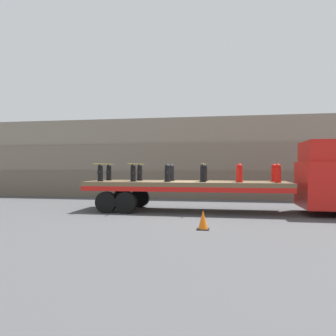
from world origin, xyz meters
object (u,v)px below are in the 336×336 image
Objects in this scene: fire_hydrant_black_far_0 at (109,173)px; fire_hydrant_red_far_4 at (239,173)px; fire_hydrant_black_near_3 at (203,173)px; fire_hydrant_red_near_4 at (240,173)px; fire_hydrant_black_near_2 at (167,173)px; fire_hydrant_red_near_5 at (278,173)px; fire_hydrant_black_far_2 at (171,173)px; traffic_cone at (203,220)px; fire_hydrant_black_near_1 at (133,173)px; fire_hydrant_black_near_0 at (100,173)px; flatbed_trailer at (175,187)px; fire_hydrant_black_far_1 at (140,173)px; fire_hydrant_black_far_3 at (204,173)px; fire_hydrant_red_far_5 at (274,173)px.

fire_hydrant_red_far_4 is (6.12, 0.00, 0.00)m from fire_hydrant_black_far_0.
fire_hydrant_black_near_3 and fire_hydrant_red_near_4 have the same top height.
fire_hydrant_black_far_0 is 3.25m from fire_hydrant_black_near_2.
fire_hydrant_black_near_2 is at bearing 180.00° from fire_hydrant_red_near_5.
fire_hydrant_red_near_4 is (3.06, -1.10, 0.00)m from fire_hydrant_black_far_2.
fire_hydrant_red_near_5 is 4.81m from traffic_cone.
fire_hydrant_black_near_2 is (1.53, 0.00, 0.00)m from fire_hydrant_black_near_1.
fire_hydrant_black_near_0 is at bearing 180.00° from fire_hydrant_black_near_2.
fire_hydrant_black_near_0 is 6.22m from traffic_cone.
flatbed_trailer is 14.49× the size of traffic_cone.
traffic_cone is at bearing -109.26° from fire_hydrant_red_near_4.
fire_hydrant_black_near_1 is at bearing 180.00° from fire_hydrant_red_near_5.
fire_hydrant_black_far_1 is 6.22m from fire_hydrant_red_near_5.
fire_hydrant_black_far_0 is 4.59m from fire_hydrant_black_far_3.
fire_hydrant_red_far_4 is (4.59, 0.00, 0.00)m from fire_hydrant_black_far_1.
fire_hydrant_black_near_1 is 5.12m from traffic_cone.
fire_hydrant_red_near_5 is (7.65, 0.00, 0.00)m from fire_hydrant_black_near_0.
fire_hydrant_black_near_1 is 1.00× the size of fire_hydrant_red_far_5.
fire_hydrant_red_near_5 is at bearing 0.00° from fire_hydrant_black_near_3.
fire_hydrant_black_near_1 and fire_hydrant_red_far_4 have the same top height.
fire_hydrant_black_near_3 and fire_hydrant_red_far_5 have the same top height.
fire_hydrant_red_far_4 is 1.00× the size of fire_hydrant_red_near_5.
fire_hydrant_black_near_2 and fire_hydrant_black_far_3 have the same top height.
fire_hydrant_black_near_2 reaches higher than flatbed_trailer.
fire_hydrant_black_far_0 is at bearing 180.00° from fire_hydrant_black_far_3.
fire_hydrant_red_near_4 is at bearing -19.73° from fire_hydrant_black_far_2.
fire_hydrant_black_far_2 is 1.27× the size of traffic_cone.
fire_hydrant_black_near_2 is 1.00× the size of fire_hydrant_red_near_4.
traffic_cone is at bearing -85.95° from fire_hydrant_black_near_3.
fire_hydrant_red_near_5 is at bearing 52.42° from traffic_cone.
fire_hydrant_black_near_0 reaches higher than traffic_cone.
fire_hydrant_black_far_1 is 6.12m from fire_hydrant_red_far_5.
fire_hydrant_black_far_1 is 3.06m from fire_hydrant_black_far_3.
fire_hydrant_black_far_2 is (3.06, 1.10, 0.00)m from fire_hydrant_black_near_0.
fire_hydrant_black_far_3 and fire_hydrant_red_far_5 have the same top height.
fire_hydrant_black_near_1 is at bearing 180.00° from fire_hydrant_black_near_3.
flatbed_trailer is 4.54m from traffic_cone.
fire_hydrant_black_far_0 is 6.12m from fire_hydrant_red_far_4.
fire_hydrant_black_near_0 is 1.00× the size of fire_hydrant_red_far_4.
flatbed_trailer is 4.44m from fire_hydrant_red_far_5.
fire_hydrant_red_near_5 is at bearing 0.00° from fire_hydrant_black_near_0.
fire_hydrant_black_near_2 is (3.06, 0.00, 0.00)m from fire_hydrant_black_near_0.
fire_hydrant_black_near_0 is 1.00× the size of fire_hydrant_black_far_0.
flatbed_trailer is at bearing 172.83° from fire_hydrant_red_near_5.
fire_hydrant_red_near_4 reaches higher than flatbed_trailer.
fire_hydrant_black_near_1 is (-1.76, -0.55, 0.62)m from flatbed_trailer.
fire_hydrant_red_near_4 is (6.12, -1.10, 0.00)m from fire_hydrant_black_far_0.
fire_hydrant_red_far_4 is (3.06, 1.10, 0.00)m from fire_hydrant_black_near_2.
fire_hydrant_black_near_1 is 1.53m from fire_hydrant_black_near_2.
fire_hydrant_black_near_2 is 1.88m from fire_hydrant_black_far_3.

